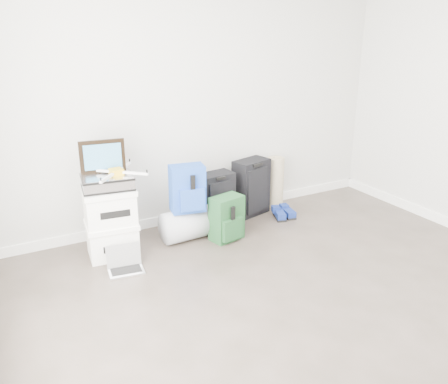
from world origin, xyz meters
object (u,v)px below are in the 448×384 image
boxes_stack (111,222)px  briefcase (108,182)px  large_suitcase (216,200)px  carry_on (252,187)px  laptop (125,264)px  duffel_bag (187,224)px

boxes_stack → briefcase: (-0.00, 0.00, 0.39)m
large_suitcase → carry_on: bearing=4.2°
briefcase → laptop: (0.01, -0.33, -0.66)m
carry_on → briefcase: bearing=173.6°
carry_on → boxes_stack: bearing=173.6°
boxes_stack → large_suitcase: 1.17m
laptop → boxes_stack: bearing=99.1°
carry_on → laptop: size_ratio=1.92×
duffel_bag → laptop: size_ratio=1.56×
boxes_stack → laptop: bearing=-82.2°
briefcase → carry_on: briefcase is taller
boxes_stack → large_suitcase: bearing=13.6°
large_suitcase → laptop: bearing=-164.7°
duffel_bag → large_suitcase: bearing=20.2°
large_suitcase → briefcase: bearing=180.0°
briefcase → boxes_stack: bearing=-55.2°
briefcase → laptop: 0.74m
boxes_stack → laptop: boxes_stack is taller
boxes_stack → briefcase: bearing=123.2°
large_suitcase → laptop: 1.27m
briefcase → duffel_bag: bearing=6.4°
large_suitcase → carry_on: (0.50, 0.10, 0.02)m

